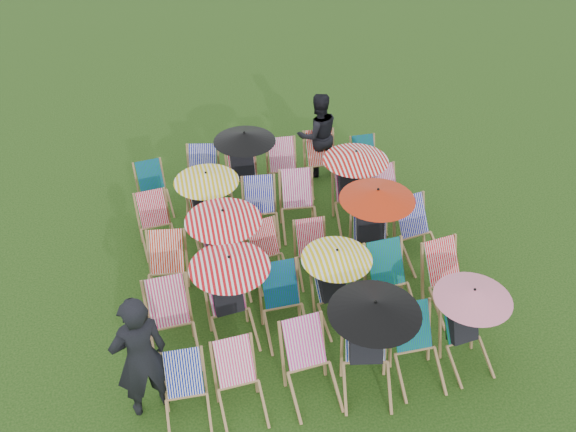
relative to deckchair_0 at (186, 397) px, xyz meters
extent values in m
plane|color=black|center=(1.92, 2.32, -0.44)|extent=(100.00, 100.00, 0.00)
cube|color=#06158D|center=(0.00, 0.24, 0.17)|extent=(0.46, 0.34, 0.54)
cube|color=#FF337B|center=(0.65, 0.27, 0.18)|extent=(0.49, 0.38, 0.56)
cube|color=#FB32A8|center=(1.59, 0.35, 0.24)|extent=(0.55, 0.43, 0.61)
cube|color=#07259D|center=(2.39, 0.27, 0.25)|extent=(0.58, 0.47, 0.62)
cube|color=black|center=(2.38, 0.22, 0.25)|extent=(0.50, 0.52, 0.65)
sphere|color=tan|center=(2.40, 0.32, 0.59)|extent=(0.23, 0.23, 0.23)
cylinder|color=black|center=(2.43, 0.16, 0.54)|extent=(0.03, 0.03, 0.76)
cone|color=black|center=(2.43, 0.16, 0.88)|extent=(1.19, 1.19, 0.18)
cube|color=#0B743F|center=(3.07, 0.32, 0.22)|extent=(0.50, 0.37, 0.59)
cube|color=#096723|center=(3.77, 0.34, 0.16)|extent=(0.49, 0.39, 0.54)
cube|color=black|center=(3.78, 0.30, 0.16)|extent=(0.43, 0.44, 0.56)
sphere|color=tan|center=(3.76, 0.39, 0.46)|extent=(0.20, 0.20, 0.20)
cylinder|color=black|center=(3.84, 0.27, 0.41)|extent=(0.03, 0.03, 0.66)
cone|color=#D96F88|center=(3.84, 0.27, 0.71)|extent=(1.04, 1.04, 0.16)
cube|color=#D12962|center=(-0.10, 1.45, 0.27)|extent=(0.56, 0.43, 0.63)
cube|color=#E32D84|center=(0.72, 1.55, 0.22)|extent=(0.54, 0.43, 0.59)
cube|color=black|center=(0.73, 1.50, 0.22)|extent=(0.46, 0.48, 0.62)
sphere|color=tan|center=(0.72, 1.60, 0.54)|extent=(0.22, 0.22, 0.22)
cylinder|color=black|center=(0.80, 1.47, 0.49)|extent=(0.03, 0.03, 0.72)
cone|color=red|center=(0.80, 1.47, 0.82)|extent=(1.13, 1.13, 0.17)
cube|color=#09602F|center=(1.50, 1.49, 0.23)|extent=(0.52, 0.39, 0.60)
cube|color=#0725A2|center=(2.25, 1.51, 0.15)|extent=(0.50, 0.41, 0.53)
cube|color=black|center=(2.25, 1.46, 0.15)|extent=(0.44, 0.45, 0.55)
sphere|color=tan|center=(2.24, 1.55, 0.44)|extent=(0.19, 0.19, 0.19)
cylinder|color=black|center=(2.32, 1.44, 0.40)|extent=(0.03, 0.03, 0.65)
cone|color=#DEC10B|center=(2.32, 1.44, 0.69)|extent=(1.02, 1.02, 0.16)
cube|color=#0B7532|center=(3.13, 1.56, 0.26)|extent=(0.56, 0.43, 0.63)
cube|color=red|center=(3.98, 1.45, 0.24)|extent=(0.56, 0.45, 0.61)
cube|color=red|center=(-0.04, 2.56, 0.24)|extent=(0.55, 0.44, 0.60)
cube|color=#E62E77|center=(0.78, 2.57, 0.23)|extent=(0.54, 0.42, 0.60)
cube|color=black|center=(0.78, 2.51, 0.23)|extent=(0.46, 0.48, 0.63)
sphere|color=tan|center=(0.77, 2.62, 0.57)|extent=(0.22, 0.22, 0.22)
cylinder|color=black|center=(0.85, 2.48, 0.51)|extent=(0.03, 0.03, 0.74)
cone|color=red|center=(0.85, 2.48, 0.85)|extent=(1.16, 1.16, 0.18)
cube|color=red|center=(1.47, 2.65, 0.16)|extent=(0.51, 0.41, 0.54)
cube|color=red|center=(2.22, 2.55, 0.15)|extent=(0.45, 0.33, 0.52)
cube|color=#071093|center=(3.20, 2.57, 0.25)|extent=(0.58, 0.46, 0.62)
cube|color=black|center=(3.20, 2.51, 0.25)|extent=(0.50, 0.51, 0.65)
sphere|color=tan|center=(3.21, 2.62, 0.59)|extent=(0.23, 0.23, 0.23)
cylinder|color=black|center=(3.25, 2.46, 0.53)|extent=(0.03, 0.03, 0.75)
cone|color=#B5250A|center=(3.25, 2.46, 0.88)|extent=(1.19, 1.19, 0.18)
cube|color=#08079C|center=(3.95, 2.61, 0.24)|extent=(0.57, 0.46, 0.60)
cube|color=red|center=(-0.20, 3.82, 0.17)|extent=(0.50, 0.39, 0.54)
cube|color=red|center=(0.66, 3.77, 0.19)|extent=(0.51, 0.40, 0.56)
cube|color=black|center=(0.67, 3.72, 0.18)|extent=(0.44, 0.45, 0.59)
sphere|color=tan|center=(0.66, 3.82, 0.49)|extent=(0.21, 0.21, 0.21)
cylinder|color=black|center=(0.73, 3.69, 0.44)|extent=(0.03, 0.03, 0.69)
cone|color=#DABA0B|center=(0.73, 3.69, 0.76)|extent=(1.08, 1.08, 0.17)
cube|color=#070A95|center=(1.61, 3.76, 0.22)|extent=(0.53, 0.41, 0.59)
cube|color=#CB2875|center=(2.28, 3.79, 0.23)|extent=(0.54, 0.42, 0.60)
cube|color=#D52A73|center=(3.23, 3.79, 0.22)|extent=(0.51, 0.38, 0.59)
cube|color=black|center=(3.23, 3.74, 0.22)|extent=(0.43, 0.44, 0.62)
sphere|color=tan|center=(3.23, 3.84, 0.54)|extent=(0.22, 0.22, 0.22)
cylinder|color=black|center=(3.29, 3.70, 0.49)|extent=(0.03, 0.03, 0.72)
cone|color=#B30E09|center=(3.29, 3.70, 0.82)|extent=(1.13, 1.13, 0.17)
cube|color=#E02C7C|center=(3.84, 3.68, 0.19)|extent=(0.54, 0.44, 0.56)
cube|color=#09622E|center=(-0.20, 4.86, 0.14)|extent=(0.48, 0.38, 0.52)
cube|color=#060D8C|center=(0.78, 4.99, 0.23)|extent=(0.56, 0.46, 0.60)
cube|color=red|center=(1.48, 4.84, 0.21)|extent=(0.50, 0.37, 0.58)
cube|color=black|center=(1.48, 4.79, 0.21)|extent=(0.42, 0.43, 0.61)
sphere|color=tan|center=(1.48, 4.90, 0.53)|extent=(0.21, 0.21, 0.21)
cylinder|color=black|center=(1.55, 4.75, 0.48)|extent=(0.03, 0.03, 0.71)
cone|color=black|center=(1.55, 4.75, 0.80)|extent=(1.12, 1.12, 0.17)
cube|color=#E82E75|center=(2.27, 4.98, 0.20)|extent=(0.49, 0.37, 0.57)
cube|color=red|center=(3.02, 5.00, 0.24)|extent=(0.51, 0.38, 0.61)
cube|color=#096225|center=(3.87, 4.93, 0.12)|extent=(0.43, 0.32, 0.50)
imported|color=black|center=(-0.48, 0.30, 0.52)|extent=(0.80, 0.64, 1.92)
imported|color=black|center=(3.02, 5.19, 0.41)|extent=(0.87, 0.71, 1.70)
camera|label=1|loc=(0.17, -5.10, 6.61)|focal=40.00mm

